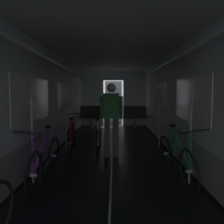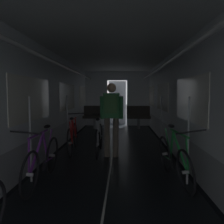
# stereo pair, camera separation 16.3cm
# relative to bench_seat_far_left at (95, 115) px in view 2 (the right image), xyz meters

# --- Properties ---
(train_car_shell) EXTENTS (3.14, 12.34, 2.57)m
(train_car_shell) POSITION_rel_bench_seat_far_left_xyz_m (0.90, -4.47, 1.13)
(train_car_shell) COLOR black
(train_car_shell) RESTS_ON ground
(bench_seat_far_left) EXTENTS (0.98, 0.51, 0.95)m
(bench_seat_far_left) POSITION_rel_bench_seat_far_left_xyz_m (0.00, 0.00, 0.00)
(bench_seat_far_left) COLOR gray
(bench_seat_far_left) RESTS_ON ground
(bench_seat_far_right) EXTENTS (0.98, 0.51, 0.95)m
(bench_seat_far_right) POSITION_rel_bench_seat_far_left_xyz_m (1.80, 0.00, 0.00)
(bench_seat_far_right) COLOR gray
(bench_seat_far_right) RESTS_ON ground
(bicycle_red) EXTENTS (0.44, 1.69, 0.94)m
(bicycle_red) POSITION_rel_bench_seat_far_left_xyz_m (-0.09, -4.00, -0.18)
(bicycle_red) COLOR black
(bicycle_red) RESTS_ON ground
(bicycle_green) EXTENTS (0.49, 1.69, 0.95)m
(bicycle_green) POSITION_rel_bench_seat_far_left_xyz_m (1.98, -5.87, -0.19)
(bicycle_green) COLOR black
(bicycle_green) RESTS_ON ground
(bicycle_purple) EXTENTS (0.44, 1.69, 0.95)m
(bicycle_purple) POSITION_rel_bench_seat_far_left_xyz_m (-0.15, -6.06, -0.18)
(bicycle_purple) COLOR black
(bicycle_purple) RESTS_ON ground
(person_cyclist_aisle) EXTENTS (0.54, 0.38, 1.69)m
(person_cyclist_aisle) POSITION_rel_bench_seat_far_left_xyz_m (0.88, -4.39, 0.45)
(person_cyclist_aisle) COLOR brown
(person_cyclist_aisle) RESTS_ON ground
(bicycle_silver_in_aisle) EXTENTS (0.44, 1.69, 0.93)m
(bicycle_silver_in_aisle) POSITION_rel_bench_seat_far_left_xyz_m (0.57, -4.12, -0.18)
(bicycle_silver_in_aisle) COLOR black
(bicycle_silver_in_aisle) RESTS_ON ground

